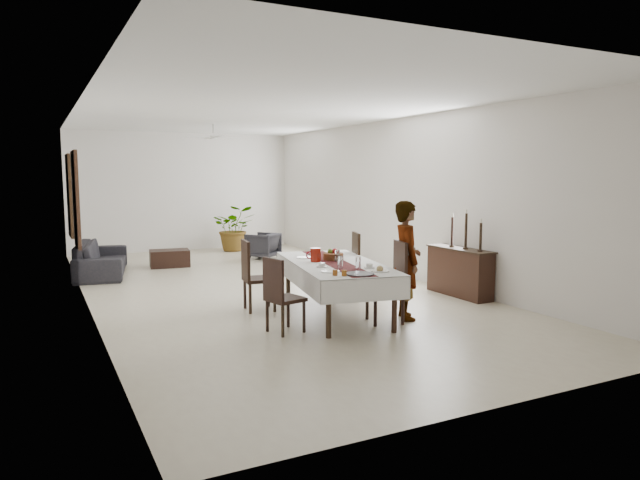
# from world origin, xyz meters

# --- Properties ---
(floor) EXTENTS (6.00, 12.00, 0.00)m
(floor) POSITION_xyz_m (0.00, 0.00, 0.00)
(floor) COLOR beige
(floor) RESTS_ON ground
(ceiling) EXTENTS (6.00, 12.00, 0.02)m
(ceiling) POSITION_xyz_m (0.00, 0.00, 3.20)
(ceiling) COLOR white
(ceiling) RESTS_ON wall_back
(wall_back) EXTENTS (6.00, 0.02, 3.20)m
(wall_back) POSITION_xyz_m (0.00, 6.00, 1.60)
(wall_back) COLOR white
(wall_back) RESTS_ON floor
(wall_front) EXTENTS (6.00, 0.02, 3.20)m
(wall_front) POSITION_xyz_m (0.00, -6.00, 1.60)
(wall_front) COLOR white
(wall_front) RESTS_ON floor
(wall_left) EXTENTS (0.02, 12.00, 3.20)m
(wall_left) POSITION_xyz_m (-3.00, 0.00, 1.60)
(wall_left) COLOR white
(wall_left) RESTS_ON floor
(wall_right) EXTENTS (0.02, 12.00, 3.20)m
(wall_right) POSITION_xyz_m (3.00, 0.00, 1.60)
(wall_right) COLOR white
(wall_right) RESTS_ON floor
(dining_table_top) EXTENTS (1.47, 2.61, 0.05)m
(dining_table_top) POSITION_xyz_m (0.25, -2.32, 0.74)
(dining_table_top) COLOR black
(dining_table_top) RESTS_ON table_leg_fl
(table_leg_fl) EXTENTS (0.08, 0.08, 0.72)m
(table_leg_fl) POSITION_xyz_m (-0.41, -3.38, 0.36)
(table_leg_fl) COLOR black
(table_leg_fl) RESTS_ON floor
(table_leg_fr) EXTENTS (0.08, 0.08, 0.72)m
(table_leg_fr) POSITION_xyz_m (0.47, -3.55, 0.36)
(table_leg_fr) COLOR black
(table_leg_fr) RESTS_ON floor
(table_leg_bl) EXTENTS (0.08, 0.08, 0.72)m
(table_leg_bl) POSITION_xyz_m (0.03, -1.08, 0.36)
(table_leg_bl) COLOR black
(table_leg_bl) RESTS_ON floor
(table_leg_br) EXTENTS (0.08, 0.08, 0.72)m
(table_leg_br) POSITION_xyz_m (0.91, -1.25, 0.36)
(table_leg_br) COLOR black
(table_leg_br) RESTS_ON floor
(tablecloth_top) EXTENTS (1.69, 2.83, 0.01)m
(tablecloth_top) POSITION_xyz_m (0.25, -2.32, 0.77)
(tablecloth_top) COLOR white
(tablecloth_top) RESTS_ON dining_table_top
(tablecloth_drape_left) EXTENTS (0.51, 2.60, 0.31)m
(tablecloth_drape_left) POSITION_xyz_m (-0.34, -2.20, 0.63)
(tablecloth_drape_left) COLOR silver
(tablecloth_drape_left) RESTS_ON dining_table_top
(tablecloth_drape_right) EXTENTS (0.51, 2.60, 0.31)m
(tablecloth_drape_right) POSITION_xyz_m (0.84, -2.43, 0.63)
(tablecloth_drape_right) COLOR silver
(tablecloth_drape_right) RESTS_ON dining_table_top
(tablecloth_drape_near) EXTENTS (1.19, 0.24, 0.31)m
(tablecloth_drape_near) POSITION_xyz_m (0.00, -3.61, 0.63)
(tablecloth_drape_near) COLOR white
(tablecloth_drape_near) RESTS_ON dining_table_top
(tablecloth_drape_far) EXTENTS (1.19, 0.24, 0.31)m
(tablecloth_drape_far) POSITION_xyz_m (0.50, -1.02, 0.63)
(tablecloth_drape_far) COLOR white
(tablecloth_drape_far) RESTS_ON dining_table_top
(table_runner) EXTENTS (0.84, 2.59, 0.00)m
(table_runner) POSITION_xyz_m (0.25, -2.32, 0.78)
(table_runner) COLOR maroon
(table_runner) RESTS_ON tablecloth_top
(red_pitcher) EXTENTS (0.18, 0.18, 0.21)m
(red_pitcher) POSITION_xyz_m (0.03, -2.12, 0.88)
(red_pitcher) COLOR maroon
(red_pitcher) RESTS_ON tablecloth_top
(pitcher_handle) EXTENTS (0.12, 0.04, 0.12)m
(pitcher_handle) POSITION_xyz_m (-0.06, -2.10, 0.88)
(pitcher_handle) COLOR maroon
(pitcher_handle) RESTS_ON red_pitcher
(wine_glass_near) EXTENTS (0.07, 0.07, 0.17)m
(wine_glass_near) POSITION_xyz_m (0.24, -2.99, 0.87)
(wine_glass_near) COLOR white
(wine_glass_near) RESTS_ON tablecloth_top
(wine_glass_mid) EXTENTS (0.07, 0.07, 0.17)m
(wine_glass_mid) POSITION_xyz_m (0.04, -2.85, 0.87)
(wine_glass_mid) COLOR white
(wine_glass_mid) RESTS_ON tablecloth_top
(wine_glass_far) EXTENTS (0.07, 0.07, 0.17)m
(wine_glass_far) POSITION_xyz_m (0.31, -2.27, 0.87)
(wine_glass_far) COLOR silver
(wine_glass_far) RESTS_ON tablecloth_top
(teacup_right) EXTENTS (0.09, 0.09, 0.06)m
(teacup_right) POSITION_xyz_m (0.44, -2.98, 0.81)
(teacup_right) COLOR white
(teacup_right) RESTS_ON saucer_right
(saucer_right) EXTENTS (0.15, 0.15, 0.01)m
(saucer_right) POSITION_xyz_m (0.44, -2.98, 0.79)
(saucer_right) COLOR silver
(saucer_right) RESTS_ON tablecloth_top
(teacup_left) EXTENTS (0.09, 0.09, 0.06)m
(teacup_left) POSITION_xyz_m (-0.12, -2.61, 0.81)
(teacup_left) COLOR white
(teacup_left) RESTS_ON saucer_left
(saucer_left) EXTENTS (0.15, 0.15, 0.01)m
(saucer_left) POSITION_xyz_m (-0.12, -2.61, 0.79)
(saucer_left) COLOR silver
(saucer_left) RESTS_ON tablecloth_top
(plate_near_right) EXTENTS (0.25, 0.25, 0.02)m
(plate_near_right) POSITION_xyz_m (0.41, -3.29, 0.79)
(plate_near_right) COLOR silver
(plate_near_right) RESTS_ON tablecloth_top
(bread_near_right) EXTENTS (0.09, 0.09, 0.09)m
(bread_near_right) POSITION_xyz_m (0.41, -3.29, 0.82)
(bread_near_right) COLOR tan
(bread_near_right) RESTS_ON plate_near_right
(plate_near_left) EXTENTS (0.25, 0.25, 0.02)m
(plate_near_left) POSITION_xyz_m (-0.20, -3.01, 0.79)
(plate_near_left) COLOR white
(plate_near_left) RESTS_ON tablecloth_top
(plate_far_left) EXTENTS (0.25, 0.25, 0.02)m
(plate_far_left) POSITION_xyz_m (0.03, -1.70, 0.79)
(plate_far_left) COLOR white
(plate_far_left) RESTS_ON tablecloth_top
(serving_tray) EXTENTS (0.37, 0.37, 0.02)m
(serving_tray) POSITION_xyz_m (0.05, -3.37, 0.79)
(serving_tray) COLOR #38393D
(serving_tray) RESTS_ON tablecloth_top
(jam_jar_a) EXTENTS (0.07, 0.07, 0.08)m
(jam_jar_a) POSITION_xyz_m (-0.18, -3.36, 0.82)
(jam_jar_a) COLOR #8E4C14
(jam_jar_a) RESTS_ON tablecloth_top
(jam_jar_b) EXTENTS (0.07, 0.07, 0.08)m
(jam_jar_b) POSITION_xyz_m (-0.27, -3.28, 0.82)
(jam_jar_b) COLOR brown
(jam_jar_b) RESTS_ON tablecloth_top
(fruit_basket) EXTENTS (0.31, 0.31, 0.10)m
(fruit_basket) POSITION_xyz_m (0.35, -2.07, 0.83)
(fruit_basket) COLOR brown
(fruit_basket) RESTS_ON tablecloth_top
(fruit_red) EXTENTS (0.09, 0.09, 0.09)m
(fruit_red) POSITION_xyz_m (0.38, -2.06, 0.91)
(fruit_red) COLOR maroon
(fruit_red) RESTS_ON fruit_basket
(fruit_green) EXTENTS (0.08, 0.08, 0.08)m
(fruit_green) POSITION_xyz_m (0.31, -2.03, 0.91)
(fruit_green) COLOR #547A24
(fruit_green) RESTS_ON fruit_basket
(chair_right_near_seat) EXTENTS (0.60, 0.60, 0.06)m
(chair_right_near_seat) POSITION_xyz_m (0.66, -3.03, 0.51)
(chair_right_near_seat) COLOR black
(chair_right_near_seat) RESTS_ON chair_right_near_leg_fl
(chair_right_near_leg_fl) EXTENTS (0.06, 0.06, 0.48)m
(chair_right_near_leg_fl) POSITION_xyz_m (0.80, -3.28, 0.24)
(chair_right_near_leg_fl) COLOR black
(chair_right_near_leg_fl) RESTS_ON floor
(chair_right_near_leg_fr) EXTENTS (0.06, 0.06, 0.48)m
(chair_right_near_leg_fr) POSITION_xyz_m (0.90, -2.89, 0.24)
(chair_right_near_leg_fr) COLOR black
(chair_right_near_leg_fr) RESTS_ON floor
(chair_right_near_leg_bl) EXTENTS (0.06, 0.06, 0.48)m
(chair_right_near_leg_bl) POSITION_xyz_m (0.42, -3.17, 0.24)
(chair_right_near_leg_bl) COLOR black
(chair_right_near_leg_bl) RESTS_ON floor
(chair_right_near_leg_br) EXTENTS (0.06, 0.06, 0.48)m
(chair_right_near_leg_br) POSITION_xyz_m (0.52, -2.79, 0.24)
(chair_right_near_leg_br) COLOR black
(chair_right_near_leg_br) RESTS_ON floor
(chair_right_near_back) EXTENTS (0.17, 0.48, 0.62)m
(chair_right_near_back) POSITION_xyz_m (0.87, -3.09, 0.84)
(chair_right_near_back) COLOR black
(chair_right_near_back) RESTS_ON chair_right_near_seat
(chair_right_far_seat) EXTENTS (0.60, 0.60, 0.05)m
(chair_right_far_seat) POSITION_xyz_m (0.82, -1.53, 0.50)
(chair_right_far_seat) COLOR black
(chair_right_far_seat) RESTS_ON chair_right_far_leg_fl
(chair_right_far_leg_fl) EXTENTS (0.06, 0.06, 0.47)m
(chair_right_far_leg_fl) POSITION_xyz_m (0.95, -1.77, 0.23)
(chair_right_far_leg_fl) COLOR black
(chair_right_far_leg_fl) RESTS_ON floor
(chair_right_far_leg_fr) EXTENTS (0.06, 0.06, 0.47)m
(chair_right_far_leg_fr) POSITION_xyz_m (1.07, -1.40, 0.23)
(chair_right_far_leg_fr) COLOR black
(chair_right_far_leg_fr) RESTS_ON floor
(chair_right_far_leg_bl) EXTENTS (0.06, 0.06, 0.47)m
(chair_right_far_leg_bl) POSITION_xyz_m (0.58, -1.65, 0.23)
(chair_right_far_leg_bl) COLOR black
(chair_right_far_leg_bl) RESTS_ON floor
(chair_right_far_leg_br) EXTENTS (0.06, 0.06, 0.47)m
(chair_right_far_leg_br) POSITION_xyz_m (0.70, -1.28, 0.23)
(chair_right_far_leg_br) COLOR black
(chair_right_far_leg_br) RESTS_ON floor
(chair_right_far_back) EXTENTS (0.19, 0.47, 0.60)m
(chair_right_far_back) POSITION_xyz_m (1.03, -1.59, 0.82)
(chair_right_far_back) COLOR black
(chair_right_far_back) RESTS_ON chair_right_far_seat
(chair_left_near_seat) EXTENTS (0.51, 0.51, 0.05)m
(chair_left_near_seat) POSITION_xyz_m (-0.79, -2.87, 0.44)
(chair_left_near_seat) COLOR black
(chair_left_near_seat) RESTS_ON chair_left_near_leg_fl
(chair_left_near_leg_fl) EXTENTS (0.05, 0.05, 0.42)m
(chair_left_near_leg_fl) POSITION_xyz_m (-1.00, -2.74, 0.21)
(chair_left_near_leg_fl) COLOR black
(chair_left_near_leg_fl) RESTS_ON floor
(chair_left_near_leg_fr) EXTENTS (0.05, 0.05, 0.42)m
(chair_left_near_leg_fr) POSITION_xyz_m (-0.92, -3.08, 0.21)
(chair_left_near_leg_fr) COLOR black
(chair_left_near_leg_fr) RESTS_ON floor
(chair_left_near_leg_bl) EXTENTS (0.05, 0.05, 0.42)m
(chair_left_near_leg_bl) POSITION_xyz_m (-0.66, -2.66, 0.21)
(chair_left_near_leg_bl) COLOR black
(chair_left_near_leg_bl) RESTS_ON floor
(chair_left_near_leg_br) EXTENTS (0.05, 0.05, 0.42)m
(chair_left_near_leg_br) POSITION_xyz_m (-0.58, -3.00, 0.21)
(chair_left_near_leg_br) COLOR black
(chair_left_near_leg_br) RESTS_ON floor
(chair_left_near_back) EXTENTS (0.13, 0.42, 0.54)m
(chair_left_near_back) POSITION_xyz_m (-0.98, -2.92, 0.73)
(chair_left_near_back) COLOR black
(chair_left_near_back) RESTS_ON chair_left_near_seat
(chair_left_far_seat) EXTENTS (0.51, 0.51, 0.05)m
(chair_left_far_seat) POSITION_xyz_m (-0.66, -1.57, 0.48)
(chair_left_far_seat) COLOR black
(chair_left_far_seat) RESTS_ON chair_left_far_leg_fl
(chair_left_far_leg_fl) EXTENTS (0.05, 0.05, 0.45)m
(chair_left_far_leg_fl) POSITION_xyz_m (-0.83, -1.36, 0.23)
(chair_left_far_leg_fl) COLOR black
(chair_left_far_leg_fl) RESTS_ON floor
(chair_left_far_leg_fr) EXTENTS (0.05, 0.05, 0.45)m
(chair_left_far_leg_fr) POSITION_xyz_m (-0.87, -1.73, 0.23)
(chair_left_far_leg_fr) COLOR black
(chair_left_far_leg_fr) RESTS_ON floor
(chair_left_far_leg_bl) EXTENTS (0.05, 0.05, 0.45)m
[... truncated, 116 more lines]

